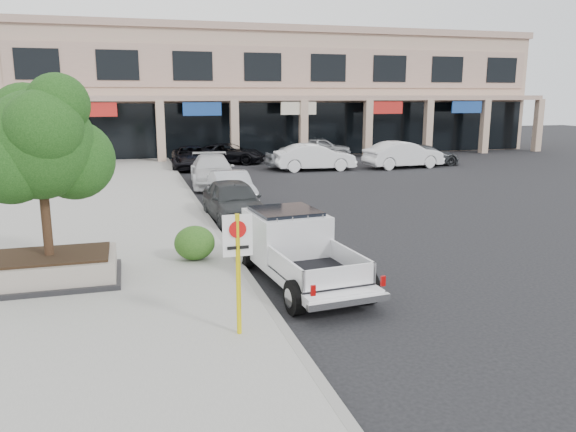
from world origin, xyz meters
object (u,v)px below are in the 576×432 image
object	(u,v)px
curb_car_b	(231,188)
curb_car_c	(212,171)
lot_car_d	(229,153)
lot_car_c	(425,155)
lot_car_f	(403,155)
planter_tree	(46,145)
planter	(51,269)
lot_car_b	(315,157)
curb_car_a	(234,201)
pickup_truck	(300,250)
curb_car_d	(191,157)
no_parking_sign	(238,258)
lot_car_a	(300,157)
lot_car_e	(321,148)

from	to	relation	value
curb_car_b	curb_car_c	size ratio (longest dim) A/B	0.78
curb_car_b	lot_car_d	bearing A→B (deg)	78.94
lot_car_c	lot_car_f	xyz separation A→B (m)	(-1.94, -0.78, 0.16)
planter_tree	lot_car_d	size ratio (longest dim) A/B	0.83
lot_car_f	curb_car_c	bearing A→B (deg)	101.15
curb_car_b	lot_car_d	world-z (taller)	curb_car_b
planter	lot_car_b	size ratio (longest dim) A/B	0.65
curb_car_a	curb_car_b	world-z (taller)	curb_car_a
planter_tree	curb_car_a	bearing A→B (deg)	47.05
planter	planter_tree	xyz separation A→B (m)	(0.13, 0.15, 2.94)
planter	curb_car_b	xyz separation A→B (m)	(6.09, 9.26, 0.21)
planter_tree	pickup_truck	xyz separation A→B (m)	(5.70, -1.52, -2.57)
pickup_truck	curb_car_a	size ratio (longest dim) A/B	1.21
curb_car_d	pickup_truck	bearing A→B (deg)	-85.39
curb_car_b	lot_car_f	distance (m)	15.42
planter	no_parking_sign	bearing A→B (deg)	-48.09
planter_tree	lot_car_f	distance (m)	25.97
no_parking_sign	curb_car_a	distance (m)	10.37
no_parking_sign	curb_car_c	bearing A→B (deg)	82.93
planter	planter_tree	distance (m)	2.95
lot_car_c	lot_car_d	xyz separation A→B (m)	(-12.10, 4.53, 0.00)
lot_car_a	lot_car_c	size ratio (longest dim) A/B	0.94
lot_car_d	lot_car_f	bearing A→B (deg)	-92.64
lot_car_d	curb_car_d	bearing A→B (deg)	150.96
pickup_truck	lot_car_b	xyz separation A→B (m)	(7.11, 19.86, -0.04)
planter	curb_car_d	bearing A→B (deg)	74.94
lot_car_d	lot_car_f	size ratio (longest dim) A/B	0.96
planter	lot_car_d	world-z (taller)	lot_car_d
planter	planter_tree	size ratio (longest dim) A/B	0.80
lot_car_e	lot_car_c	bearing A→B (deg)	-131.07
lot_car_f	lot_car_c	bearing A→B (deg)	-73.19
lot_car_a	curb_car_c	bearing A→B (deg)	127.37
lot_car_f	lot_car_b	bearing A→B (deg)	80.90
pickup_truck	lot_car_d	size ratio (longest dim) A/B	1.11
pickup_truck	curb_car_c	bearing A→B (deg)	83.81
curb_car_b	lot_car_c	world-z (taller)	curb_car_b
curb_car_c	lot_car_d	distance (m)	9.37
no_parking_sign	curb_car_c	size ratio (longest dim) A/B	0.44
curb_car_a	curb_car_d	distance (m)	15.40
curb_car_d	lot_car_b	size ratio (longest dim) A/B	1.03
no_parking_sign	curb_car_b	distance (m)	13.68
lot_car_f	pickup_truck	bearing A→B (deg)	141.29
lot_car_a	lot_car_f	xyz separation A→B (m)	(6.39, -1.48, 0.09)
curb_car_a	curb_car_d	size ratio (longest dim) A/B	0.88
no_parking_sign	lot_car_f	size ratio (longest dim) A/B	0.45
curb_car_d	lot_car_e	bearing A→B (deg)	24.83
planter	lot_car_e	world-z (taller)	lot_car_e
planter	curb_car_b	size ratio (longest dim) A/B	0.77
no_parking_sign	lot_car_c	distance (m)	28.61
lot_car_c	curb_car_d	bearing A→B (deg)	83.25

